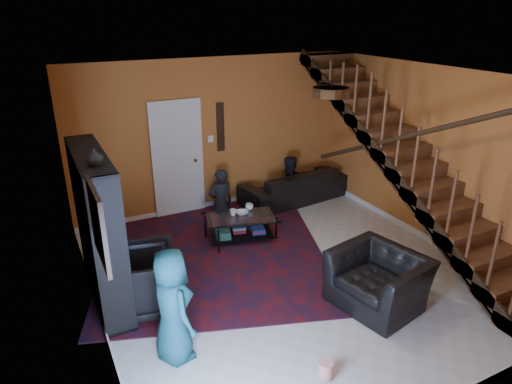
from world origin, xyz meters
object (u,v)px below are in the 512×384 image
armchair_right (378,280)px  coffee_table (241,226)px  bookshelf (100,232)px  armchair_left (142,281)px  sofa (294,185)px

armchair_right → coffee_table: (-0.81, 2.41, -0.12)m
bookshelf → armchair_left: bookshelf is taller
bookshelf → sofa: 4.31m
armchair_left → armchair_right: bearing=-103.1°
armchair_right → coffee_table: armchair_right is taller
armchair_left → coffee_table: (1.91, 1.15, -0.18)m
sofa → armchair_left: 4.17m
bookshelf → coffee_table: (2.26, 0.67, -0.73)m
armchair_right → coffee_table: bearing=-173.7°
sofa → armchair_right: 3.55m
bookshelf → armchair_left: (0.35, -0.48, -0.55)m
bookshelf → sofa: bookshelf is taller
armchair_right → coffee_table: 2.55m
armchair_right → bookshelf: bearing=-131.9°
armchair_left → armchair_right: size_ratio=0.83×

